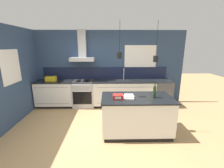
# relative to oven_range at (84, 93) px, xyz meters

# --- Properties ---
(ground_plane) EXTENTS (16.00, 16.00, 0.00)m
(ground_plane) POSITION_rel_oven_range_xyz_m (0.75, -1.69, -0.46)
(ground_plane) COLOR tan
(ground_plane) RESTS_ON ground
(wall_back) EXTENTS (5.60, 2.12, 2.60)m
(wall_back) POSITION_rel_oven_range_xyz_m (0.71, 0.32, 0.90)
(wall_back) COLOR navy
(wall_back) RESTS_ON ground_plane
(wall_left) EXTENTS (0.08, 3.80, 2.60)m
(wall_left) POSITION_rel_oven_range_xyz_m (-1.67, -0.99, 0.85)
(wall_left) COLOR navy
(wall_left) RESTS_ON ground_plane
(counter_run_left) EXTENTS (1.26, 0.64, 0.91)m
(counter_run_left) POSITION_rel_oven_range_xyz_m (-0.99, 0.01, 0.01)
(counter_run_left) COLOR black
(counter_run_left) RESTS_ON ground_plane
(counter_run_sink) EXTENTS (2.12, 0.64, 1.30)m
(counter_run_sink) POSITION_rel_oven_range_xyz_m (1.42, 0.01, 0.01)
(counter_run_sink) COLOR black
(counter_run_sink) RESTS_ON ground_plane
(oven_range) EXTENTS (0.72, 0.66, 0.91)m
(oven_range) POSITION_rel_oven_range_xyz_m (0.00, 0.00, 0.00)
(oven_range) COLOR #B5B5BA
(oven_range) RESTS_ON ground_plane
(dishwasher) EXTENTS (0.58, 0.65, 0.91)m
(dishwasher) POSITION_rel_oven_range_xyz_m (2.76, 0.00, -0.00)
(dishwasher) COLOR #4C4C51
(dishwasher) RESTS_ON ground_plane
(kitchen_island) EXTENTS (1.66, 0.92, 0.91)m
(kitchen_island) POSITION_rel_oven_range_xyz_m (1.54, -1.72, 0.00)
(kitchen_island) COLOR black
(kitchen_island) RESTS_ON ground_plane
(bottle_on_island) EXTENTS (0.07, 0.07, 0.34)m
(bottle_on_island) POSITION_rel_oven_range_xyz_m (1.93, -1.77, 0.60)
(bottle_on_island) COLOR #193319
(bottle_on_island) RESTS_ON kitchen_island
(book_stack) EXTENTS (0.28, 0.31, 0.05)m
(book_stack) POSITION_rel_oven_range_xyz_m (1.35, -1.76, 0.48)
(book_stack) COLOR silver
(book_stack) RESTS_ON kitchen_island
(red_supply_box) EXTENTS (0.22, 0.18, 0.10)m
(red_supply_box) POSITION_rel_oven_range_xyz_m (1.09, -1.83, 0.51)
(red_supply_box) COLOR red
(red_supply_box) RESTS_ON kitchen_island
(yellow_toolbox) EXTENTS (0.34, 0.18, 0.19)m
(yellow_toolbox) POSITION_rel_oven_range_xyz_m (-1.09, 0.00, 0.54)
(yellow_toolbox) COLOR gold
(yellow_toolbox) RESTS_ON counter_run_left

